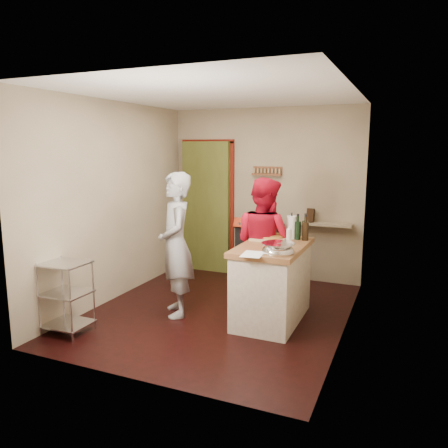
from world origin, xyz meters
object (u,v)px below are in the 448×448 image
(stove, at_px, (260,252))
(person_stripe, at_px, (176,245))
(wire_shelving, at_px, (66,294))
(island, at_px, (273,280))
(person_red, at_px, (264,244))

(stove, xyz_separation_m, person_stripe, (-0.49, -1.68, 0.41))
(wire_shelving, xyz_separation_m, island, (1.95, 1.22, 0.04))
(stove, distance_m, island, 1.53)
(stove, xyz_separation_m, wire_shelving, (-1.33, -2.62, -0.01))
(person_stripe, relative_size, person_red, 1.05)
(stove, distance_m, wire_shelving, 2.94)
(island, bearing_deg, stove, 114.09)
(island, xyz_separation_m, person_stripe, (-1.12, -0.27, 0.38))
(person_red, bearing_deg, person_stripe, 59.37)
(person_stripe, bearing_deg, stove, 127.71)
(island, distance_m, person_stripe, 1.22)
(wire_shelving, relative_size, person_stripe, 0.46)
(person_stripe, bearing_deg, person_red, 89.57)
(wire_shelving, height_order, person_red, person_red)
(island, relative_size, person_stripe, 0.75)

